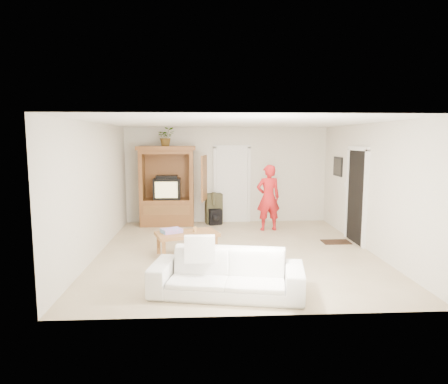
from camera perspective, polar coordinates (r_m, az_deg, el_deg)
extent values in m
plane|color=tan|center=(8.25, 1.62, -8.48)|extent=(6.00, 6.00, 0.00)
plane|color=white|center=(7.94, 1.69, 9.86)|extent=(6.00, 6.00, 0.00)
plane|color=silver|center=(10.97, 0.36, 2.44)|extent=(5.50, 0.00, 5.50)
plane|color=silver|center=(5.04, 4.47, -3.68)|extent=(5.50, 0.00, 5.50)
plane|color=silver|center=(8.23, -17.79, 0.36)|extent=(0.00, 6.00, 6.00)
plane|color=silver|center=(8.66, 20.09, 0.60)|extent=(0.00, 6.00, 6.00)
cube|color=brown|center=(10.77, -8.07, -2.84)|extent=(1.40, 0.60, 0.70)
cube|color=brown|center=(10.72, -11.63, 2.16)|extent=(0.10, 0.60, 1.20)
cube|color=brown|center=(10.60, -4.66, 2.23)|extent=(0.10, 0.60, 1.20)
cube|color=brown|center=(10.91, -8.04, 2.33)|extent=(1.40, 0.06, 1.20)
cube|color=brown|center=(10.60, -8.23, 5.70)|extent=(1.40, 0.60, 0.10)
cube|color=brown|center=(10.60, -8.24, 6.24)|extent=(1.52, 0.68, 0.10)
cube|color=brown|center=(10.13, -2.87, 2.00)|extent=(0.16, 0.67, 1.15)
cube|color=black|center=(10.71, -8.12, 0.48)|extent=(0.70, 0.52, 0.55)
cube|color=tan|center=(10.44, -8.25, 0.30)|extent=(0.58, 0.02, 0.42)
cube|color=black|center=(10.64, -8.17, 2.15)|extent=(0.55, 0.35, 0.08)
cube|color=#9D6C36|center=(10.47, -8.22, -2.58)|extent=(1.19, 0.03, 0.25)
cube|color=white|center=(10.98, 1.15, 0.97)|extent=(0.85, 0.05, 2.04)
cube|color=black|center=(9.24, 18.42, -0.67)|extent=(0.05, 0.90, 2.04)
cube|color=black|center=(10.40, 15.96, 3.52)|extent=(0.03, 0.60, 0.48)
cube|color=#382316|center=(9.29, 15.70, -6.88)|extent=(0.60, 0.40, 0.02)
imported|color=#4C7238|center=(10.58, -8.28, 7.81)|extent=(0.49, 0.44, 0.48)
imported|color=red|center=(10.04, 6.34, -0.81)|extent=(0.65, 0.47, 1.65)
imported|color=white|center=(5.99, 0.43, -11.52)|extent=(2.34, 1.26, 0.65)
cube|color=#9D6C36|center=(7.98, -5.31, -6.00)|extent=(1.34, 0.98, 0.07)
cube|color=#9D6C36|center=(7.69, -8.58, -8.31)|extent=(0.08, 0.08, 0.38)
cube|color=#9D6C36|center=(8.16, -9.33, -7.39)|extent=(0.08, 0.08, 0.38)
cube|color=#9D6C36|center=(7.96, -1.16, -7.67)|extent=(0.08, 0.08, 0.38)
cube|color=#9D6C36|center=(8.42, -2.31, -6.83)|extent=(0.08, 0.08, 0.38)
cube|color=#FD54BA|center=(7.98, -7.51, -5.50)|extent=(0.47, 0.42, 0.08)
cylinder|color=tan|center=(8.01, -4.14, -5.33)|extent=(0.08, 0.08, 0.10)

